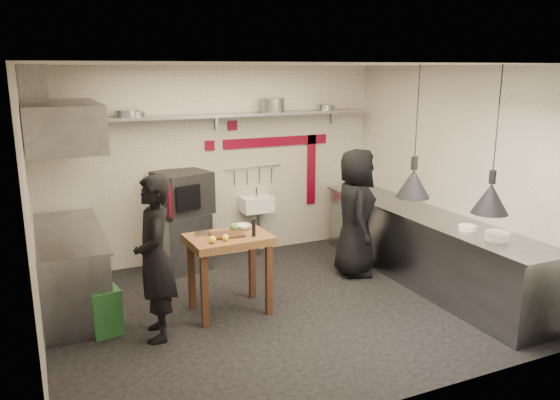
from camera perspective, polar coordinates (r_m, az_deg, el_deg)
name	(u,v)px	position (r m, az deg, el deg)	size (l,w,h in m)	color
floor	(275,309)	(6.55, -0.50, -11.31)	(5.00, 5.00, 0.00)	black
ceiling	(275,64)	(5.94, -0.56, 14.00)	(5.00, 5.00, 0.00)	silver
wall_back	(217,164)	(8.02, -6.64, 3.76)	(5.00, 0.04, 2.80)	beige
wall_front	(385,248)	(4.33, 10.87, -4.95)	(5.00, 0.04, 2.80)	beige
wall_left	(30,218)	(5.60, -24.63, -1.71)	(0.04, 4.20, 2.80)	beige
wall_right	(450,175)	(7.45, 17.36, 2.46)	(0.04, 4.20, 2.80)	beige
red_band_horiz	(277,142)	(8.30, -0.37, 6.13)	(1.70, 0.02, 0.14)	maroon
red_band_vert	(311,170)	(8.63, 3.28, 3.18)	(0.14, 0.02, 1.10)	maroon
red_tile_a	(232,126)	(8.01, -4.99, 7.75)	(0.14, 0.02, 0.14)	maroon
red_tile_b	(210,145)	(7.93, -7.34, 5.67)	(0.14, 0.02, 0.14)	maroon
back_shelf	(219,115)	(7.76, -6.37, 8.80)	(4.60, 0.34, 0.04)	slate
shelf_bracket_left	(75,127)	(7.55, -20.65, 7.13)	(0.04, 0.06, 0.24)	slate
shelf_bracket_mid	(216,121)	(7.91, -6.70, 8.15)	(0.04, 0.06, 0.24)	slate
shelf_bracket_right	(332,117)	(8.68, 5.46, 8.66)	(0.04, 0.06, 0.24)	slate
pan_far_left	(128,113)	(7.46, -15.61, 8.70)	(0.31, 0.31, 0.09)	slate
pan_mid_left	(135,114)	(7.48, -14.95, 8.67)	(0.26, 0.26, 0.07)	slate
stock_pot	(273,105)	(8.04, -0.78, 9.90)	(0.34, 0.34, 0.20)	slate
pan_right	(326,107)	(8.44, 4.80, 9.62)	(0.24, 0.24, 0.08)	slate
oven_stand	(181,241)	(7.78, -10.33, -4.28)	(0.68, 0.62, 0.80)	slate
combi_oven	(182,192)	(7.65, -10.16, 0.78)	(0.67, 0.63, 0.58)	black
oven_door	(187,197)	(7.36, -9.71, 0.29)	(0.55, 0.03, 0.46)	maroon
oven_glass	(189,198)	(7.30, -9.53, 0.20)	(0.36, 0.02, 0.34)	black
hand_sink	(257,204)	(8.17, -2.46, -0.43)	(0.46, 0.34, 0.22)	white
sink_tap	(256,192)	(8.13, -2.47, 0.80)	(0.03, 0.03, 0.14)	slate
sink_drain	(258,233)	(8.25, -2.32, -3.46)	(0.06, 0.06, 0.66)	slate
utensil_rail	(253,167)	(8.18, -2.87, 3.46)	(0.02, 0.02, 0.90)	slate
counter_right	(424,248)	(7.46, 14.82, -4.91)	(0.70, 3.80, 0.90)	slate
counter_right_top	(426,214)	(7.33, 15.04, -1.45)	(0.76, 3.90, 0.03)	slate
plate_stack	(497,236)	(6.43, 21.77, -3.51)	(0.26, 0.26, 0.09)	white
small_bowl_right	(467,228)	(6.71, 19.00, -2.75)	(0.21, 0.21, 0.05)	white
counter_left	(71,271)	(6.88, -20.99, -6.94)	(0.70, 1.90, 0.90)	slate
counter_left_top	(67,233)	(6.74, -21.32, -3.23)	(0.76, 2.00, 0.03)	slate
extractor_hood	(62,125)	(6.52, -21.82, 7.28)	(0.78, 1.60, 0.50)	slate
hood_duct	(33,88)	(6.48, -24.37, 10.57)	(0.28, 0.28, 0.50)	slate
green_bin	(105,311)	(6.19, -17.83, -11.00)	(0.30, 0.30, 0.50)	#205A2B
prep_table	(230,274)	(6.35, -5.28, -7.69)	(0.92, 0.64, 0.92)	brown
cutting_board	(227,235)	(6.19, -5.52, -3.63)	(0.36, 0.25, 0.03)	#482A1A
pepper_mill	(254,228)	(6.12, -2.76, -2.91)	(0.04, 0.04, 0.20)	black
lemon_a	(212,240)	(5.94, -7.07, -4.12)	(0.08, 0.08, 0.08)	#FFF433
lemon_b	(225,237)	(6.01, -5.72, -3.92)	(0.07, 0.07, 0.07)	#FFF433
veg_ball	(234,227)	(6.35, -4.83, -2.82)	(0.10, 0.10, 0.10)	#549945
steel_tray	(203,234)	(6.25, -8.07, -3.49)	(0.16, 0.11, 0.03)	slate
bowl	(243,227)	(6.43, -3.89, -2.80)	(0.18, 0.18, 0.06)	white
heat_lamp_near	(416,133)	(5.86, 14.04, 6.85)	(0.36, 0.36, 1.38)	black
heat_lamp_far	(496,141)	(5.95, 21.63, 5.75)	(0.38, 0.38, 1.51)	black
chef_left	(155,258)	(5.75, -12.95, -5.97)	(0.63, 0.42, 1.74)	black
chef_right	(356,213)	(7.42, 7.91, -1.31)	(0.85, 0.55, 1.73)	black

